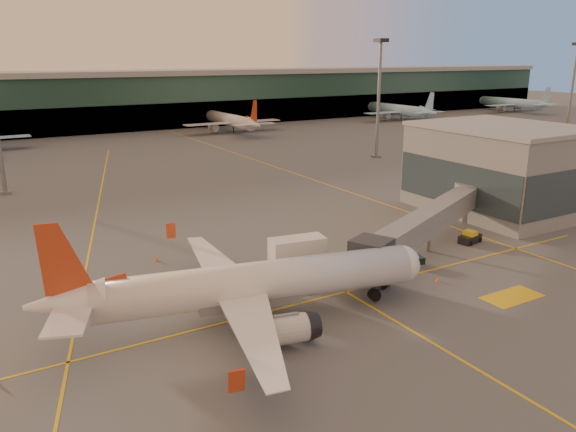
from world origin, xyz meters
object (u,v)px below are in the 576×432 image
main_airplane (246,286)px  pushback_tug (470,238)px  gpu_cart (404,258)px  catering_truck (298,255)px

main_airplane → pushback_tug: bearing=20.8°
pushback_tug → gpu_cart: bearing=174.3°
main_airplane → gpu_cart: size_ratio=16.07×
main_airplane → gpu_cart: bearing=22.6°
catering_truck → gpu_cart: bearing=-0.6°
main_airplane → catering_truck: 10.94m
main_airplane → pushback_tug: 33.61m
catering_truck → pushback_tug: bearing=6.8°
gpu_cart → pushback_tug: (11.68, 1.12, 0.06)m
gpu_cart → main_airplane: bearing=-162.3°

